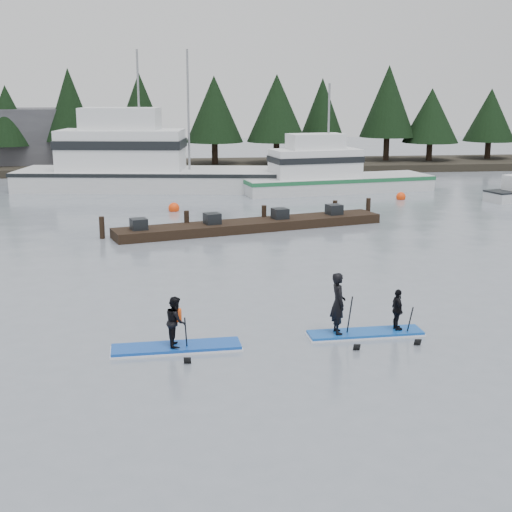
{
  "coord_description": "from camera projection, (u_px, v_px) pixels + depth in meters",
  "views": [
    {
      "loc": [
        -2.88,
        -17.29,
        6.66
      ],
      "look_at": [
        0.0,
        6.0,
        1.1
      ],
      "focal_mm": 50.0,
      "sensor_mm": 36.0,
      "label": 1
    }
  ],
  "objects": [
    {
      "name": "buoy_c",
      "position": [
        401.0,
        199.0,
        43.52
      ],
      "size": [
        0.58,
        0.58,
        0.58
      ],
      "primitive_type": "sphere",
      "color": "#FF400C",
      "rests_on": "ground"
    },
    {
      "name": "floating_dock",
      "position": [
        252.0,
        225.0,
        34.15
      ],
      "size": [
        13.26,
        5.38,
        0.44
      ],
      "primitive_type": "cube",
      "rotation": [
        0.0,
        0.0,
        0.28
      ],
      "color": "black",
      "rests_on": "ground"
    },
    {
      "name": "fishing_boat_medium",
      "position": [
        331.0,
        183.0,
        46.83
      ],
      "size": [
        12.99,
        5.66,
        7.74
      ],
      "rotation": [
        0.0,
        0.0,
        0.17
      ],
      "color": "silver",
      "rests_on": "ground"
    },
    {
      "name": "far_shore",
      "position": [
        203.0,
        166.0,
        59.06
      ],
      "size": [
        70.0,
        8.0,
        0.6
      ],
      "primitive_type": "cube",
      "color": "#2D281E",
      "rests_on": "ground"
    },
    {
      "name": "waterfront_building",
      "position": [
        32.0,
        139.0,
        58.81
      ],
      "size": [
        18.0,
        6.0,
        5.0
      ],
      "primitive_type": "cube",
      "color": "#4C4C51",
      "rests_on": "ground"
    },
    {
      "name": "treeline",
      "position": [
        203.0,
        170.0,
        59.13
      ],
      "size": [
        60.0,
        4.0,
        8.0
      ],
      "primitive_type": null,
      "color": "black",
      "rests_on": "ground"
    },
    {
      "name": "buoy_b",
      "position": [
        174.0,
        211.0,
        39.39
      ],
      "size": [
        0.61,
        0.61,
        0.61
      ],
      "primitive_type": "sphere",
      "color": "#FF400C",
      "rests_on": "ground"
    },
    {
      "name": "ground",
      "position": [
        284.0,
        350.0,
        18.57
      ],
      "size": [
        160.0,
        160.0,
        0.0
      ],
      "primitive_type": "plane",
      "color": "slate",
      "rests_on": "ground"
    },
    {
      "name": "fishing_boat_large",
      "position": [
        146.0,
        177.0,
        47.8
      ],
      "size": [
        18.64,
        7.71,
        10.16
      ],
      "rotation": [
        0.0,
        0.0,
        -0.15
      ],
      "color": "silver",
      "rests_on": "ground"
    },
    {
      "name": "paddleboard_solo",
      "position": [
        176.0,
        333.0,
        18.44
      ],
      "size": [
        3.38,
        1.14,
        1.87
      ],
      "rotation": [
        0.0,
        0.0,
        0.05
      ],
      "color": "#1244AA",
      "rests_on": "ground"
    },
    {
      "name": "paddleboard_duo",
      "position": [
        361.0,
        314.0,
        19.48
      ],
      "size": [
        3.2,
        1.16,
        2.32
      ],
      "rotation": [
        0.0,
        0.0,
        0.04
      ],
      "color": "#124DAC",
      "rests_on": "ground"
    }
  ]
}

